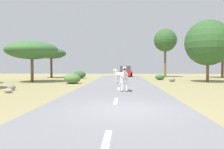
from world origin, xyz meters
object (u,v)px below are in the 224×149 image
(zebra_2, at_px, (119,75))
(bush_4, at_px, (80,75))
(zebra_0, at_px, (125,76))
(tree_6, at_px, (223,44))
(bush_0, at_px, (72,79))
(bush_2, at_px, (160,77))
(tree_4, at_px, (208,43))
(tree_5, at_px, (32,50))
(car_0, at_px, (126,72))
(rock_1, at_px, (8,91))
(rock_0, at_px, (12,87))
(rock_2, at_px, (172,80))
(tree_0, at_px, (165,40))
(tree_2, at_px, (51,54))

(zebra_2, bearing_deg, bush_4, 73.28)
(zebra_0, relative_size, tree_6, 0.30)
(bush_0, distance_m, bush_2, 11.79)
(tree_4, relative_size, tree_5, 1.19)
(car_0, bearing_deg, bush_0, -105.01)
(tree_5, relative_size, rock_1, 9.91)
(zebra_2, height_order, tree_5, tree_5)
(tree_5, relative_size, tree_6, 0.94)
(rock_0, xyz_separation_m, rock_2, (13.16, 10.10, 0.01))
(tree_6, bearing_deg, bush_0, -147.57)
(tree_0, xyz_separation_m, rock_1, (-13.84, -23.00, -5.70))
(bush_0, height_order, rock_2, bush_0)
(zebra_2, xyz_separation_m, tree_2, (-10.28, 11.36, 2.71))
(tree_6, xyz_separation_m, rock_1, (-21.75, -20.46, -4.78))
(zebra_0, height_order, zebra_2, zebra_0)
(zebra_2, height_order, tree_6, tree_6)
(tree_4, relative_size, rock_2, 9.24)
(rock_1, bearing_deg, bush_2, 51.81)
(tree_0, bearing_deg, zebra_2, -115.49)
(tree_5, bearing_deg, tree_0, 37.79)
(tree_4, bearing_deg, bush_2, 137.42)
(tree_2, bearing_deg, rock_0, -80.62)
(car_0, bearing_deg, rock_2, -63.25)
(zebra_2, height_order, bush_0, zebra_2)
(bush_2, bearing_deg, zebra_0, -107.68)
(bush_2, bearing_deg, bush_0, -144.11)
(zebra_0, xyz_separation_m, zebra_2, (-0.54, 7.22, -0.15))
(zebra_0, distance_m, tree_0, 23.53)
(tree_0, relative_size, bush_4, 4.43)
(zebra_0, distance_m, tree_2, 21.65)
(car_0, xyz_separation_m, rock_2, (5.03, -11.97, -0.64))
(bush_0, bearing_deg, rock_0, -113.15)
(tree_0, xyz_separation_m, tree_5, (-16.49, -12.78, -2.43))
(tree_0, height_order, rock_2, tree_0)
(zebra_0, xyz_separation_m, tree_2, (-10.82, 18.57, 2.56))
(bush_0, relative_size, rock_1, 2.92)
(rock_1, bearing_deg, bush_4, 86.80)
(tree_0, height_order, bush_4, tree_0)
(car_0, distance_m, rock_0, 23.52)
(bush_2, distance_m, rock_0, 18.23)
(tree_4, distance_m, tree_6, 11.08)
(tree_4, distance_m, bush_0, 14.72)
(zebra_2, distance_m, car_0, 15.49)
(car_0, relative_size, tree_2, 1.01)
(bush_0, distance_m, rock_1, 8.37)
(tree_0, xyz_separation_m, tree_2, (-17.36, -3.51, -2.24))
(tree_5, xyz_separation_m, bush_2, (14.42, 4.75, -3.07))
(tree_0, bearing_deg, rock_2, -96.23)
(tree_0, distance_m, bush_0, 19.67)
(car_0, height_order, bush_0, car_0)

